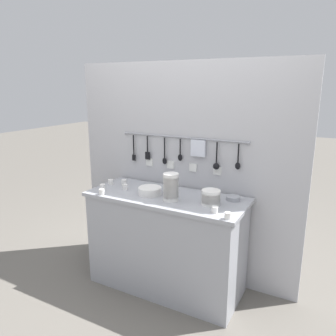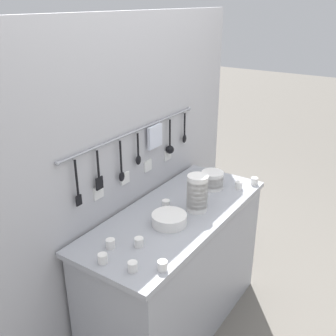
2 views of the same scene
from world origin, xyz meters
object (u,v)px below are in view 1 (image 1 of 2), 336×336
cup_back_right (111,182)px  cup_front_left (228,216)px  cup_edge_near (102,192)px  cup_mid_row (125,187)px  cup_by_caddy (215,210)px  plate_stack (150,191)px  cup_front_right (124,182)px  steel_mixing_bowl (233,198)px  bowl_stack_tall_left (171,187)px  cup_back_left (103,187)px  cup_beside_plates (172,190)px  bowl_stack_back_corner (211,197)px

cup_back_right → cup_front_left: size_ratio=1.00×
cup_edge_near → cup_mid_row: (0.09, 0.21, 0.00)m
cup_by_caddy → plate_stack: bearing=168.0°
plate_stack → cup_front_left: bearing=-14.7°
plate_stack → cup_front_right: (-0.35, 0.12, -0.01)m
cup_mid_row → cup_by_caddy: size_ratio=1.00×
steel_mixing_bowl → cup_mid_row: bearing=-168.8°
bowl_stack_tall_left → cup_front_left: bowl_stack_tall_left is taller
bowl_stack_tall_left → cup_back_right: size_ratio=4.65×
cup_mid_row → cup_front_left: 1.03m
plate_stack → cup_mid_row: (-0.26, 0.01, -0.01)m
cup_back_left → cup_mid_row: same height
cup_by_caddy → cup_mid_row: bearing=170.9°
plate_stack → cup_mid_row: size_ratio=4.09×
cup_beside_plates → cup_back_right: same height
cup_back_left → cup_beside_plates: (0.58, 0.21, 0.00)m
bowl_stack_back_corner → steel_mixing_bowl: (0.12, 0.17, -0.04)m
plate_stack → cup_back_right: size_ratio=4.09×
cup_front_right → cup_by_caddy: 1.02m
cup_back_left → cup_front_right: size_ratio=1.00×
steel_mixing_bowl → cup_back_right: (-1.13, -0.12, 0.01)m
cup_edge_near → cup_beside_plates: (0.50, 0.32, 0.00)m
bowl_stack_tall_left → cup_edge_near: size_ratio=4.65×
cup_by_caddy → cup_front_left: bearing=-27.5°
plate_stack → cup_mid_row: plate_stack is taller
cup_back_right → cup_front_right: (0.11, 0.05, 0.00)m
cup_beside_plates → cup_by_caddy: same height
cup_back_left → cup_mid_row: size_ratio=1.00×
cup_front_left → cup_by_caddy: same height
bowl_stack_back_corner → cup_front_right: size_ratio=3.04×
cup_mid_row → plate_stack: bearing=-1.9°
plate_stack → steel_mixing_bowl: bearing=16.1°
bowl_stack_tall_left → cup_front_left: 0.55m
steel_mixing_bowl → cup_mid_row: 0.95m
cup_beside_plates → cup_front_left: bearing=-27.8°
plate_stack → cup_back_right: plate_stack is taller
cup_edge_near → cup_mid_row: size_ratio=1.00×
cup_front_right → cup_front_left: size_ratio=1.00×
plate_stack → cup_back_left: 0.45m
cup_mid_row → cup_front_right: same height
steel_mixing_bowl → cup_back_right: cup_back_right is taller
bowl_stack_tall_left → cup_front_right: (-0.58, 0.17, -0.09)m
plate_stack → cup_beside_plates: plate_stack is taller
steel_mixing_bowl → cup_back_right: size_ratio=2.35×
bowl_stack_tall_left → cup_mid_row: size_ratio=4.65×
cup_back_right → cup_by_caddy: 1.12m
bowl_stack_back_corner → cup_back_left: bearing=-173.8°
bowl_stack_back_corner → cup_front_right: bearing=173.4°
steel_mixing_bowl → cup_back_left: (-1.10, -0.28, 0.01)m
cup_front_left → plate_stack: bearing=165.3°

